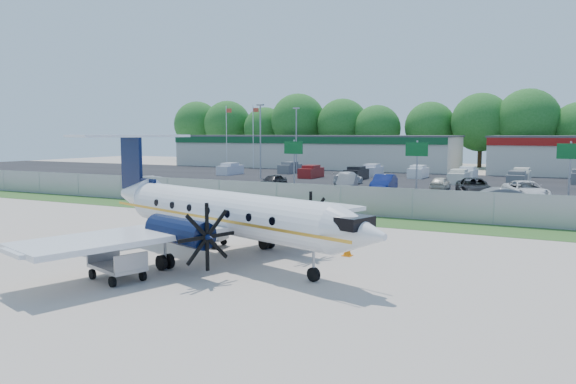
% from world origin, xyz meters
% --- Properties ---
extents(ground, '(170.00, 170.00, 0.00)m').
position_xyz_m(ground, '(0.00, 0.00, 0.00)').
color(ground, '#BAAC9D').
rests_on(ground, ground).
extents(grass_verge, '(170.00, 4.00, 0.02)m').
position_xyz_m(grass_verge, '(0.00, 12.00, 0.01)').
color(grass_verge, '#2D561E').
rests_on(grass_verge, ground).
extents(access_road, '(170.00, 8.00, 0.02)m').
position_xyz_m(access_road, '(0.00, 19.00, 0.01)').
color(access_road, black).
rests_on(access_road, ground).
extents(parking_lot, '(170.00, 32.00, 0.02)m').
position_xyz_m(parking_lot, '(0.00, 40.00, 0.01)').
color(parking_lot, black).
rests_on(parking_lot, ground).
extents(perimeter_fence, '(120.00, 0.06, 1.99)m').
position_xyz_m(perimeter_fence, '(0.00, 14.00, 1.00)').
color(perimeter_fence, gray).
rests_on(perimeter_fence, ground).
extents(building_west, '(46.40, 12.40, 5.24)m').
position_xyz_m(building_west, '(-24.00, 61.98, 2.63)').
color(building_west, beige).
rests_on(building_west, ground).
extents(sign_left, '(1.80, 0.26, 5.00)m').
position_xyz_m(sign_left, '(-8.00, 22.91, 3.61)').
color(sign_left, gray).
rests_on(sign_left, ground).
extents(sign_mid, '(1.80, 0.26, 5.00)m').
position_xyz_m(sign_mid, '(3.00, 22.91, 3.61)').
color(sign_mid, gray).
rests_on(sign_mid, ground).
extents(sign_right, '(1.80, 0.26, 5.00)m').
position_xyz_m(sign_right, '(14.00, 22.91, 3.61)').
color(sign_right, gray).
rests_on(sign_right, ground).
extents(flagpole_west, '(1.06, 0.12, 10.00)m').
position_xyz_m(flagpole_west, '(-35.92, 55.00, 5.64)').
color(flagpole_west, silver).
rests_on(flagpole_west, ground).
extents(flagpole_east, '(1.06, 0.12, 10.00)m').
position_xyz_m(flagpole_east, '(-30.92, 55.00, 5.64)').
color(flagpole_east, silver).
rests_on(flagpole_east, ground).
extents(light_pole_nw, '(0.90, 0.35, 9.09)m').
position_xyz_m(light_pole_nw, '(-20.00, 38.00, 5.23)').
color(light_pole_nw, gray).
rests_on(light_pole_nw, ground).
extents(light_pole_sw, '(0.90, 0.35, 9.09)m').
position_xyz_m(light_pole_sw, '(-20.00, 48.00, 5.23)').
color(light_pole_sw, gray).
rests_on(light_pole_sw, ground).
extents(tree_line, '(112.00, 6.00, 14.00)m').
position_xyz_m(tree_line, '(0.00, 74.00, 0.00)').
color(tree_line, '#1C5B1A').
rests_on(tree_line, ground).
extents(aircraft, '(17.97, 17.52, 5.50)m').
position_xyz_m(aircraft, '(0.35, -1.27, 2.12)').
color(aircraft, silver).
rests_on(aircraft, ground).
extents(baggage_cart_near, '(1.98, 1.32, 0.98)m').
position_xyz_m(baggage_cart_near, '(-1.84, 0.75, 0.46)').
color(baggage_cart_near, gray).
rests_on(baggage_cart_near, ground).
extents(baggage_cart_far, '(2.57, 1.99, 1.19)m').
position_xyz_m(baggage_cart_far, '(-1.15, -6.13, 0.55)').
color(baggage_cart_far, gray).
rests_on(baggage_cart_far, ground).
extents(cone_nose, '(0.43, 0.43, 0.61)m').
position_xyz_m(cone_nose, '(5.16, 1.82, 0.29)').
color(cone_nose, orange).
rests_on(cone_nose, ground).
extents(cone_starboard_wing, '(0.35, 0.35, 0.49)m').
position_xyz_m(cone_starboard_wing, '(1.61, 12.20, 0.23)').
color(cone_starboard_wing, orange).
rests_on(cone_starboard_wing, ground).
extents(road_car_west, '(6.31, 4.58, 1.70)m').
position_xyz_m(road_car_west, '(-18.77, 17.18, 0.00)').
color(road_car_west, silver).
rests_on(road_car_west, ground).
extents(road_car_mid, '(5.48, 3.43, 1.71)m').
position_xyz_m(road_car_mid, '(9.27, 20.18, 0.00)').
color(road_car_mid, '#595B5E').
rests_on(road_car_mid, ground).
extents(parked_car_a, '(1.70, 4.13, 1.40)m').
position_xyz_m(parked_car_a, '(-13.00, 28.19, 0.00)').
color(parked_car_a, black).
rests_on(parked_car_a, ground).
extents(parked_car_b, '(2.87, 5.10, 1.59)m').
position_xyz_m(parked_car_b, '(-5.24, 29.04, 0.00)').
color(parked_car_b, '#595B5E').
rests_on(parked_car_b, ground).
extents(parked_car_c, '(2.29, 5.24, 1.67)m').
position_xyz_m(parked_car_c, '(-1.73, 29.62, 0.00)').
color(parked_car_c, navy).
rests_on(parked_car_c, ground).
extents(parked_car_d, '(4.09, 6.47, 1.66)m').
position_xyz_m(parked_car_d, '(6.52, 29.18, 0.00)').
color(parked_car_d, black).
rests_on(parked_car_d, ground).
extents(parked_car_e, '(4.60, 6.44, 1.63)m').
position_xyz_m(parked_car_e, '(10.80, 28.44, 0.00)').
color(parked_car_e, silver).
rests_on(parked_car_e, ground).
extents(parked_car_f, '(2.08, 5.01, 1.45)m').
position_xyz_m(parked_car_f, '(-7.54, 35.33, 0.00)').
color(parked_car_f, silver).
rests_on(parked_car_f, ground).
extents(parked_car_g, '(1.60, 3.87, 1.31)m').
position_xyz_m(parked_car_g, '(2.62, 34.13, 0.00)').
color(parked_car_g, beige).
rests_on(parked_car_g, ground).
extents(far_parking_rows, '(56.00, 10.00, 1.60)m').
position_xyz_m(far_parking_rows, '(0.00, 45.00, 0.00)').
color(far_parking_rows, gray).
rests_on(far_parking_rows, ground).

